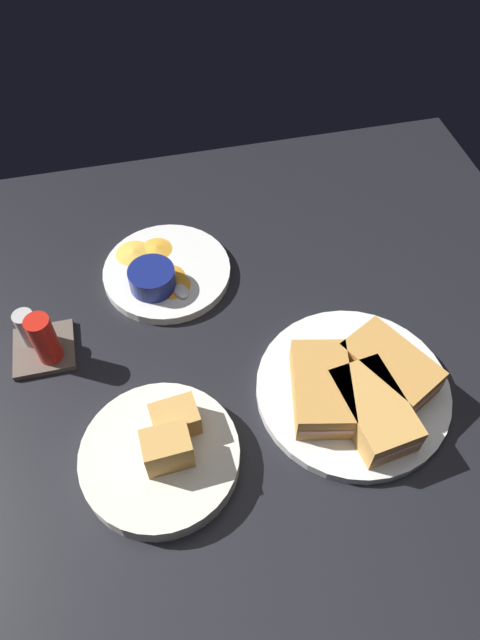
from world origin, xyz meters
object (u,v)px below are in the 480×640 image
plate_chips_companion (167,272)px  bread_basket_rear (162,454)px  sandwich_half_extra (390,368)px  ramekin_dark_sauce (398,373)px  spoon_by_dark_ramekin (354,372)px  spoon_by_gravy_ramekin (178,286)px  condiment_caddy (41,340)px  sandwich_half_near (321,388)px  ramekin_light_gravy (152,278)px  sandwich_half_far (373,410)px  plate_sandwich_main (352,390)px

plate_chips_companion → bread_basket_rear: 33.01cm
sandwich_half_extra → ramekin_dark_sauce: sandwich_half_extra is taller
sandwich_half_extra → spoon_by_dark_ramekin: size_ratio=1.57×
spoon_by_gravy_ramekin → condiment_caddy: condiment_caddy is taller
plate_chips_companion → bread_basket_rear: bearing=170.4°
sandwich_half_near → sandwich_half_extra: (1.03, -10.40, 0.00)cm
ramekin_light_gravy → bread_basket_rear: bearing=174.4°
ramekin_light_gravy → spoon_by_dark_ramekin: bearing=-131.8°
sandwich_half_far → plate_chips_companion: (33.55, 22.89, -3.20)cm
spoon_by_dark_ramekin → sandwich_half_far: bearing=177.4°
sandwich_half_near → ramekin_dark_sauce: (0.16, -11.38, -0.35)cm
plate_chips_companion → ramekin_dark_sauce: bearing=-135.2°
plate_chips_companion → spoon_by_gravy_ramekin: (-4.44, -1.21, 1.16)cm
sandwich_half_far → ramekin_dark_sauce: 7.46cm
sandwich_half_near → ramekin_dark_sauce: size_ratio=1.90×
sandwich_half_far → spoon_by_dark_ramekin: size_ratio=1.47×
sandwich_half_extra → spoon_by_gravy_ramekin: (23.40, 26.36, -2.04)cm
sandwich_half_near → sandwich_half_extra: bearing=-84.3°
sandwich_half_near → bread_basket_rear: 23.05cm
plate_sandwich_main → condiment_caddy: bearing=68.3°
spoon_by_dark_ramekin → sandwich_half_near: bearing=113.2°
ramekin_dark_sauce → spoon_by_gravy_ramekin: size_ratio=0.77×
spoon_by_dark_ramekin → ramekin_light_gravy: (23.12, 25.85, 1.56)cm
sandwich_half_near → sandwich_half_far: 7.39cm
sandwich_half_extra → sandwich_half_far: bearing=140.7°
sandwich_half_far → ramekin_light_gravy: bearing=40.0°
spoon_by_dark_ramekin → ramekin_light_gravy: 34.72cm
plate_chips_companion → condiment_caddy: (-11.43, 20.17, 2.61)cm
sandwich_half_near → spoon_by_gravy_ramekin: sandwich_half_near is taller
plate_sandwich_main → sandwich_half_far: (-5.20, -0.52, 3.20)cm
sandwich_half_extra → ramekin_dark_sauce: size_ratio=1.98×
sandwich_half_near → spoon_by_dark_ramekin: size_ratio=1.51×
condiment_caddy → bread_basket_rear: bearing=-145.2°
sandwich_half_near → plate_chips_companion: bearing=30.7°
plate_sandwich_main → plate_chips_companion: size_ratio=1.31×
plate_sandwich_main → spoon_by_gravy_ramekin: bearing=41.5°
condiment_caddy → plate_chips_companion: bearing=-60.5°
sandwich_half_far → spoon_by_dark_ramekin: bearing=-2.6°
sandwich_half_near → spoon_by_dark_ramekin: sandwich_half_near is taller
sandwich_half_extra → ramekin_light_gravy: bearing=50.8°
sandwich_half_far → spoon_by_gravy_ramekin: sandwich_half_far is taller
sandwich_half_far → bread_basket_rear: (1.03, 28.39, -1.91)cm
plate_chips_companion → plate_sandwich_main: bearing=-141.7°
sandwich_half_near → ramekin_light_gravy: (25.71, 19.80, -0.47)cm
spoon_by_dark_ramekin → ramekin_light_gravy: size_ratio=1.28×
spoon_by_dark_ramekin → condiment_caddy: size_ratio=1.01×
sandwich_half_extra → spoon_by_gravy_ramekin: 35.30cm
sandwich_half_far → plate_chips_companion: 40.74cm
sandwich_half_extra → ramekin_light_gravy: 39.00cm
ramekin_dark_sauce → ramekin_light_gravy: ramekin_dark_sauce is taller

